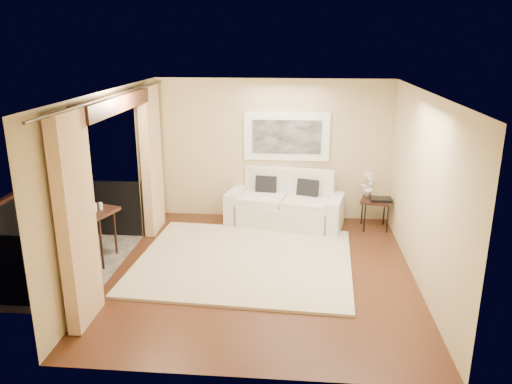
# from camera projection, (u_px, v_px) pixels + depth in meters

# --- Properties ---
(floor) EXTENTS (5.00, 5.00, 0.00)m
(floor) POSITION_uv_depth(u_px,v_px,m) (263.00, 271.00, 7.60)
(floor) COLOR #4E2816
(floor) RESTS_ON ground
(room_shell) EXTENTS (5.00, 6.40, 5.00)m
(room_shell) POSITION_uv_depth(u_px,v_px,m) (114.00, 103.00, 7.03)
(room_shell) COLOR white
(room_shell) RESTS_ON ground
(balcony) EXTENTS (1.81, 2.60, 1.17)m
(balcony) POSITION_uv_depth(u_px,v_px,m) (53.00, 253.00, 7.82)
(balcony) COLOR #605B56
(balcony) RESTS_ON ground
(curtains) EXTENTS (0.16, 4.80, 2.64)m
(curtains) POSITION_uv_depth(u_px,v_px,m) (122.00, 184.00, 7.38)
(curtains) COLOR #DAB286
(curtains) RESTS_ON ground
(artwork) EXTENTS (1.62, 0.07, 0.92)m
(artwork) POSITION_uv_depth(u_px,v_px,m) (287.00, 137.00, 9.45)
(artwork) COLOR white
(artwork) RESTS_ON room_shell
(rug) EXTENTS (3.51, 3.10, 0.04)m
(rug) POSITION_uv_depth(u_px,v_px,m) (244.00, 260.00, 7.93)
(rug) COLOR beige
(rug) RESTS_ON floor
(sofa) EXTENTS (2.28, 1.34, 1.03)m
(sofa) POSITION_uv_depth(u_px,v_px,m) (286.00, 206.00, 9.46)
(sofa) COLOR silver
(sofa) RESTS_ON floor
(side_table) EXTENTS (0.62, 0.62, 0.56)m
(side_table) POSITION_uv_depth(u_px,v_px,m) (375.00, 203.00, 9.19)
(side_table) COLOR black
(side_table) RESTS_ON floor
(tray) EXTENTS (0.39, 0.29, 0.05)m
(tray) POSITION_uv_depth(u_px,v_px,m) (381.00, 199.00, 9.11)
(tray) COLOR black
(tray) RESTS_ON side_table
(orchid) EXTENTS (0.33, 0.32, 0.52)m
(orchid) POSITION_uv_depth(u_px,v_px,m) (368.00, 183.00, 9.28)
(orchid) COLOR white
(orchid) RESTS_ON side_table
(bistro_table) EXTENTS (0.89, 0.89, 0.84)m
(bistro_table) POSITION_uv_depth(u_px,v_px,m) (88.00, 215.00, 7.76)
(bistro_table) COLOR black
(bistro_table) RESTS_ON balcony
(balcony_chair_far) EXTENTS (0.44, 0.45, 1.02)m
(balcony_chair_far) POSITION_uv_depth(u_px,v_px,m) (47.00, 220.00, 8.05)
(balcony_chair_far) COLOR black
(balcony_chair_far) RESTS_ON balcony
(balcony_chair_near) EXTENTS (0.53, 0.54, 1.03)m
(balcony_chair_near) POSITION_uv_depth(u_px,v_px,m) (75.00, 229.00, 7.67)
(balcony_chair_near) COLOR black
(balcony_chair_near) RESTS_ON balcony
(ice_bucket) EXTENTS (0.18, 0.18, 0.20)m
(ice_bucket) POSITION_uv_depth(u_px,v_px,m) (84.00, 201.00, 7.85)
(ice_bucket) COLOR silver
(ice_bucket) RESTS_ON bistro_table
(candle) EXTENTS (0.06, 0.06, 0.07)m
(candle) POSITION_uv_depth(u_px,v_px,m) (95.00, 205.00, 7.88)
(candle) COLOR red
(candle) RESTS_ON bistro_table
(vase) EXTENTS (0.04, 0.04, 0.18)m
(vase) POSITION_uv_depth(u_px,v_px,m) (81.00, 210.00, 7.51)
(vase) COLOR white
(vase) RESTS_ON bistro_table
(glass_a) EXTENTS (0.06, 0.06, 0.12)m
(glass_a) POSITION_uv_depth(u_px,v_px,m) (95.00, 208.00, 7.68)
(glass_a) COLOR white
(glass_a) RESTS_ON bistro_table
(glass_b) EXTENTS (0.06, 0.06, 0.12)m
(glass_b) POSITION_uv_depth(u_px,v_px,m) (101.00, 206.00, 7.75)
(glass_b) COLOR silver
(glass_b) RESTS_ON bistro_table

